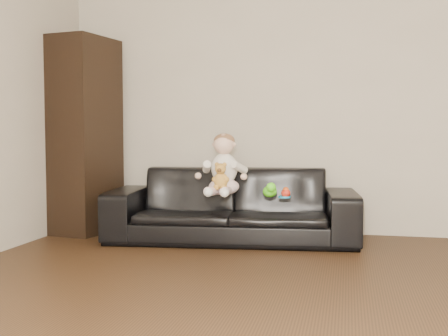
% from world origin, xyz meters
% --- Properties ---
extents(wall_back, '(5.00, 0.00, 5.00)m').
position_xyz_m(wall_back, '(0.00, 2.75, 1.30)').
color(wall_back, '#B5AB98').
rests_on(wall_back, ground).
extents(sofa, '(2.13, 1.01, 0.60)m').
position_xyz_m(sofa, '(-0.88, 2.25, 0.30)').
color(sofa, black).
rests_on(sofa, floor).
extents(cabinet, '(0.54, 0.67, 1.75)m').
position_xyz_m(cabinet, '(-2.26, 2.35, 0.87)').
color(cabinet, black).
rests_on(cabinet, floor).
extents(shelf_item, '(0.22, 0.28, 0.28)m').
position_xyz_m(shelf_item, '(-2.24, 2.35, 1.27)').
color(shelf_item, silver).
rests_on(shelf_item, cabinet).
extents(baby, '(0.34, 0.42, 0.50)m').
position_xyz_m(baby, '(-0.93, 2.14, 0.62)').
color(baby, '#FDD5D8').
rests_on(baby, sofa).
extents(teddy_bear, '(0.13, 0.13, 0.21)m').
position_xyz_m(teddy_bear, '(-0.92, 1.98, 0.56)').
color(teddy_bear, gold).
rests_on(teddy_bear, sofa).
extents(toy_green, '(0.14, 0.16, 0.09)m').
position_xyz_m(toy_green, '(-0.53, 2.05, 0.44)').
color(toy_green, '#54E91B').
rests_on(toy_green, sofa).
extents(toy_rattle, '(0.07, 0.07, 0.07)m').
position_xyz_m(toy_rattle, '(-0.41, 2.05, 0.43)').
color(toy_rattle, red).
rests_on(toy_rattle, sofa).
extents(toy_blue_disc, '(0.10, 0.10, 0.01)m').
position_xyz_m(toy_blue_disc, '(-0.42, 2.05, 0.40)').
color(toy_blue_disc, '#1A93D5').
rests_on(toy_blue_disc, sofa).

